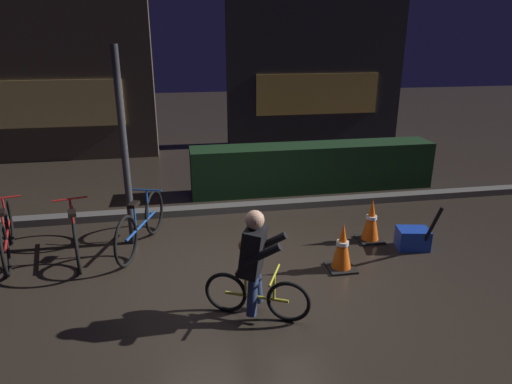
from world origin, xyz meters
TOP-DOWN VIEW (x-y plane):
  - ground_plane at (0.00, 0.00)m, footprint 40.00×40.00m
  - sidewalk_curb at (0.00, 2.20)m, footprint 12.00×0.24m
  - hedge_row at (1.80, 3.10)m, footprint 4.80×0.70m
  - storefront_left at (-3.76, 6.50)m, footprint 4.91×0.54m
  - storefront_right at (3.08, 7.20)m, footprint 4.93×0.54m
  - street_post at (-1.55, 1.20)m, footprint 0.10×0.10m
  - parked_bike_leftmost at (-3.19, 1.03)m, footprint 0.54×1.69m
  - parked_bike_left_mid at (-2.28, 0.91)m, footprint 0.50×1.63m
  - parked_bike_center_left at (-1.40, 1.02)m, footprint 0.61×1.66m
  - traffic_cone_near at (1.21, -0.10)m, footprint 0.36×0.36m
  - traffic_cone_far at (1.95, 0.65)m, footprint 0.36×0.36m
  - blue_crate at (2.45, 0.30)m, footprint 0.49×0.40m
  - cyclist at (-0.09, -0.90)m, footprint 1.09×0.66m
  - closed_umbrella at (2.55, 0.05)m, footprint 0.08×0.39m

SIDE VIEW (x-z plane):
  - ground_plane at x=0.00m, z-range 0.00..0.00m
  - sidewalk_curb at x=0.00m, z-range 0.00..0.12m
  - blue_crate at x=2.45m, z-range 0.00..0.30m
  - traffic_cone_near at x=1.21m, z-range -0.01..0.65m
  - traffic_cone_far at x=1.95m, z-range -0.01..0.65m
  - parked_bike_left_mid at x=-2.28m, z-range -0.04..0.73m
  - parked_bike_leftmost at x=-3.19m, z-range -0.04..0.76m
  - parked_bike_center_left at x=-1.40m, z-range -0.04..0.76m
  - closed_umbrella at x=2.55m, z-range 0.00..0.80m
  - hedge_row at x=1.80m, z-range 0.00..0.91m
  - cyclist at x=-0.09m, z-range 0.01..1.25m
  - street_post at x=-1.55m, z-range 0.00..2.82m
  - storefront_left at x=-3.76m, z-range -0.01..4.01m
  - storefront_right at x=3.08m, z-range -0.01..4.42m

